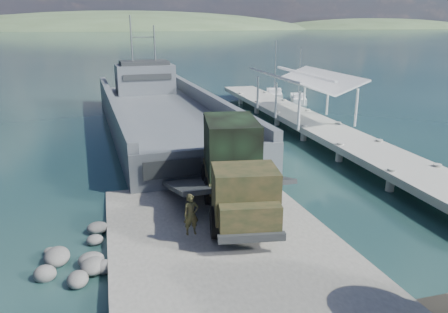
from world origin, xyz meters
TOP-DOWN VIEW (x-y plane):
  - ground at (0.00, 0.00)m, footprint 1400.00×1400.00m
  - boat_ramp at (0.00, -1.00)m, footprint 10.00×18.00m
  - shoreline_rocks at (-6.20, 0.50)m, footprint 3.20×5.60m
  - distant_headlands at (50.00, 560.00)m, footprint 1000.00×240.00m
  - pier at (13.00, 18.77)m, footprint 6.40×44.00m
  - landing_craft at (0.43, 23.24)m, footprint 11.14×38.15m
  - military_truck at (1.47, 3.12)m, footprint 4.20×9.52m
  - soldier at (-1.43, -0.05)m, footprint 0.70×0.49m
  - sailboat_near at (18.86, 33.40)m, footprint 3.40×5.75m
  - sailboat_far at (17.12, 37.24)m, footprint 3.71×6.50m

SIDE VIEW (x-z plane):
  - ground at x=0.00m, z-range 0.00..0.00m
  - shoreline_rocks at x=-6.20m, z-range -0.45..0.45m
  - distant_headlands at x=50.00m, z-range -24.00..24.00m
  - boat_ramp at x=0.00m, z-range 0.00..0.50m
  - sailboat_near at x=18.86m, z-range -3.01..3.73m
  - sailboat_far at x=17.12m, z-range -3.40..4.21m
  - landing_craft at x=0.43m, z-range -4.69..6.53m
  - soldier at x=-1.43m, z-range 0.50..2.33m
  - pier at x=13.00m, z-range -1.45..4.65m
  - military_truck at x=1.47m, z-range 0.49..4.76m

